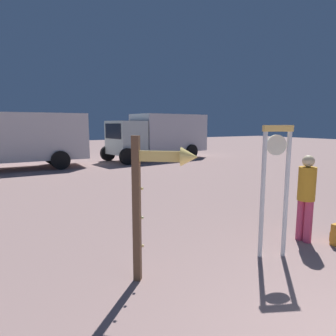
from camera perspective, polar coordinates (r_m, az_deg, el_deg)
The scene contains 5 objects.
standing_clock at distance 5.06m, azimuth 19.87°, elevation -2.03°, with size 0.47×0.27×2.16m.
arrow_sign at distance 3.95m, azimuth -1.99°, elevation -3.34°, with size 0.79×0.69×2.02m.
person_near_clock at distance 6.04m, azimuth 24.98°, elevation -4.51°, with size 0.31×0.31×1.62m.
box_truck_near at distance 16.10m, azimuth -26.59°, elevation 5.16°, with size 6.64×2.63×2.71m.
box_truck_far at distance 18.74m, azimuth -1.47°, elevation 6.47°, with size 6.87×3.37×2.78m.
Camera 1 is at (-2.89, -0.61, 2.17)m, focal length 31.78 mm.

